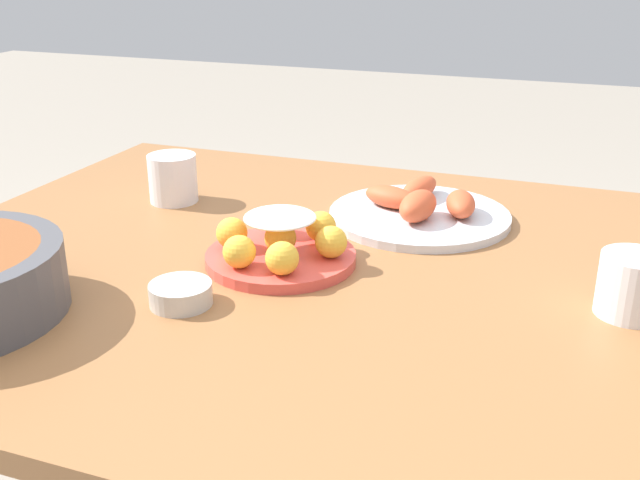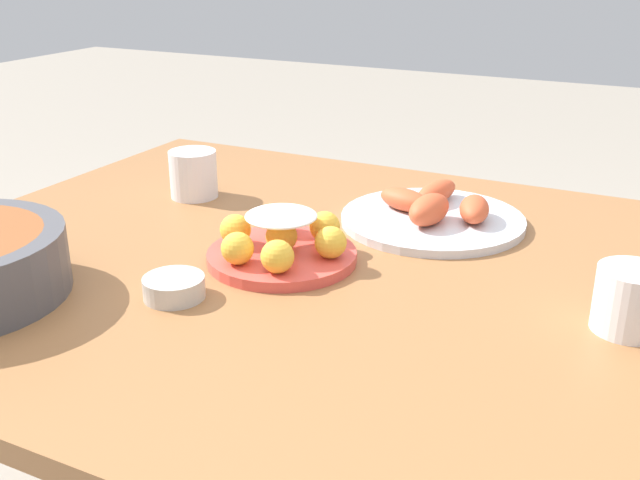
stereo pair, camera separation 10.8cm
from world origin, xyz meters
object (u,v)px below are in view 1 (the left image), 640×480
dining_table (359,318)px  sauce_bowl (181,293)px  cake_plate (281,245)px  cup_far (633,285)px  cup_near (173,178)px  seafood_platter (420,210)px

dining_table → sauce_bowl: size_ratio=16.92×
cake_plate → cup_far: size_ratio=2.58×
sauce_bowl → cup_near: cup_near is taller
cake_plate → seafood_platter: bearing=-120.5°
seafood_platter → dining_table: bearing=81.5°
dining_table → cup_far: bearing=177.0°
seafood_platter → cup_far: cup_far is taller
sauce_bowl → cup_near: 0.43m
dining_table → cup_far: cup_far is taller
cup_near → cup_far: bearing=166.2°
cup_near → cup_far: cup_near is taller
seafood_platter → cup_far: size_ratio=3.56×
cup_near → cup_far: size_ratio=1.01×
cake_plate → cup_near: cup_near is taller
sauce_bowl → dining_table: bearing=-133.9°
dining_table → seafood_platter: size_ratio=4.55×
cake_plate → sauce_bowl: size_ratio=2.69×
dining_table → sauce_bowl: 0.28m
cake_plate → seafood_platter: 0.29m
dining_table → cup_near: cup_near is taller
cake_plate → cup_near: 0.35m
seafood_platter → cup_far: (-0.33, 0.25, 0.02)m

